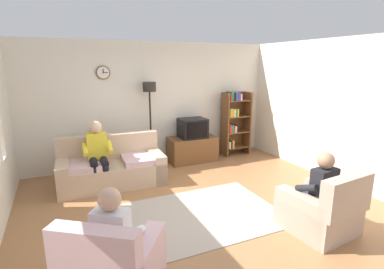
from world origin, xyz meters
The scene contains 14 objects.
ground_plane centered at (0.00, 0.00, 0.00)m, with size 12.00×12.00×0.00m, color #9E6B42.
back_wall_assembly centered at (0.00, 2.66, 1.35)m, with size 6.20×0.17×2.70m.
right_wall centered at (2.86, 0.00, 1.35)m, with size 0.12×5.80×2.70m, color silver.
couch centered at (-1.16, 1.63, 0.31)m, with size 1.94×0.96×0.90m.
tv_stand centered at (0.78, 2.25, 0.29)m, with size 1.10×0.56×0.57m.
tv centered at (0.78, 2.23, 0.79)m, with size 0.60×0.49×0.44m.
bookshelf centered at (1.94, 2.32, 0.85)m, with size 0.68×0.36×1.58m.
floor_lamp centered at (-0.17, 2.35, 1.45)m, with size 0.28×0.28×1.85m.
armchair_near_window centered at (-1.62, -1.19, 0.29)m, with size 1.16×1.18×0.90m.
armchair_near_bookshelf centered at (1.12, -1.19, 0.29)m, with size 0.88×0.95×0.90m.
area_rug centered at (-0.08, -0.14, 0.01)m, with size 2.20×1.70×0.01m, color #AD9E8E.
person_on_couch centered at (-1.40, 1.52, 0.70)m, with size 0.52×0.55×1.24m.
person_in_left_armchair centered at (-1.57, -1.12, 0.60)m, with size 0.61×0.64×1.12m.
person_in_right_armchair centered at (1.11, -1.10, 0.60)m, with size 0.54×0.56×1.12m.
Camera 1 is at (-1.96, -3.81, 2.23)m, focal length 27.84 mm.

